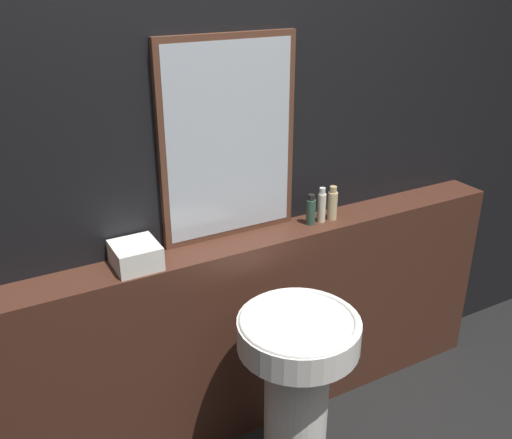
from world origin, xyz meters
TOP-DOWN VIEW (x-y plane):
  - wall_back at (0.00, 1.34)m, footprint 8.00×0.06m
  - vanity_counter at (0.00, 1.21)m, footprint 2.80×0.20m
  - pedestal_sink at (0.05, 0.78)m, footprint 0.47×0.47m
  - mirror at (0.03, 1.29)m, footprint 0.60×0.03m
  - towel_stack at (-0.42, 1.21)m, footprint 0.17×0.18m
  - shampoo_bottle at (0.39, 1.21)m, footprint 0.04×0.04m
  - conditioner_bottle at (0.45, 1.21)m, footprint 0.04×0.04m
  - lotion_bottle at (0.51, 1.21)m, footprint 0.04×0.04m

SIDE VIEW (x-z plane):
  - vanity_counter at x=0.00m, z-range 0.00..0.98m
  - pedestal_sink at x=0.05m, z-range 0.10..0.94m
  - towel_stack at x=-0.42m, z-range 0.98..1.07m
  - shampoo_bottle at x=0.39m, z-range 0.97..1.12m
  - lotion_bottle at x=0.51m, z-range 0.97..1.13m
  - conditioner_bottle at x=0.45m, z-range 0.97..1.14m
  - wall_back at x=0.00m, z-range 0.00..2.50m
  - mirror at x=0.03m, z-range 0.98..1.82m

